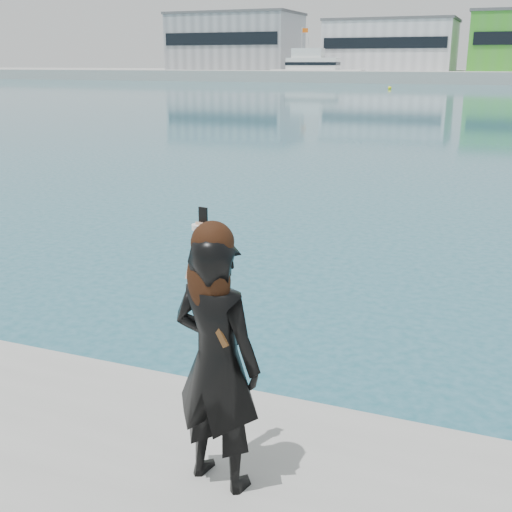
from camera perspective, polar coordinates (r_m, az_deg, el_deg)
The scene contains 7 objects.
far_quay at distance 133.81m, azimuth 21.53°, elevation 14.64°, with size 320.00×40.00×2.00m, color #9E9E99.
warehouse_grey_left at distance 143.78m, azimuth -1.81°, elevation 18.53°, with size 26.52×16.36×11.50m.
warehouse_white at distance 134.03m, azimuth 11.92°, elevation 17.89°, with size 24.48×15.35×9.50m.
flagpole_left at distance 131.16m, azimuth 4.13°, elevation 18.12°, with size 1.28×0.16×8.00m.
motor_yacht at distance 123.92m, azimuth 5.27°, elevation 16.17°, with size 17.07×5.57×7.86m.
buoy_far at distance 92.63m, azimuth 11.79°, elevation 14.31°, with size 0.50×0.50×0.50m, color #FCFF0D.
woman at distance 4.30m, azimuth -3.55°, elevation -8.76°, with size 0.72×0.54×1.90m.
Camera 1 is at (2.44, -3.76, 3.61)m, focal length 45.00 mm.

